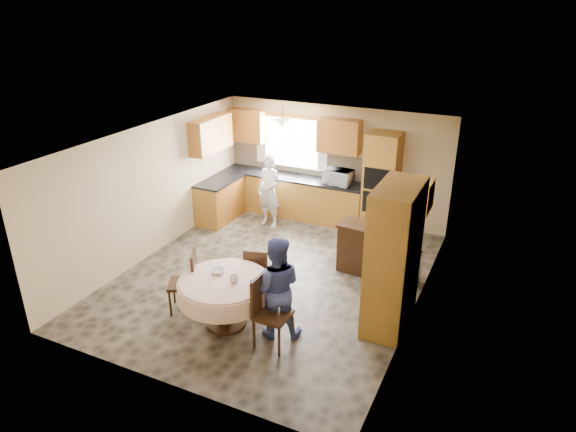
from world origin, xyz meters
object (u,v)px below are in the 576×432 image
(person_dining, at_px, (276,288))
(dining_table, at_px, (225,290))
(oven_tower, at_px, (381,184))
(chair_right, at_px, (267,308))
(sideboard, at_px, (372,252))
(cupboard, at_px, (394,258))
(person_sink, at_px, (269,191))
(chair_back, at_px, (257,271))
(chair_left, at_px, (188,279))

(person_dining, bearing_deg, dining_table, -14.74)
(oven_tower, xyz_separation_m, chair_right, (-0.36, -4.38, -0.47))
(sideboard, bearing_deg, cupboard, -56.64)
(chair_right, distance_m, person_sink, 4.10)
(chair_right, bearing_deg, chair_back, 37.20)
(sideboard, height_order, chair_left, chair_left)
(dining_table, height_order, person_sink, person_sink)
(sideboard, xyz_separation_m, chair_back, (-1.43, -1.60, 0.09))
(sideboard, height_order, chair_back, chair_back)
(oven_tower, height_order, chair_right, oven_tower)
(cupboard, bearing_deg, chair_left, -161.39)
(sideboard, distance_m, chair_back, 2.15)
(cupboard, xyz_separation_m, chair_back, (-2.11, -0.28, -0.60))
(oven_tower, xyz_separation_m, chair_left, (-1.88, -4.15, -0.50))
(chair_right, bearing_deg, person_sink, 28.30)
(person_sink, bearing_deg, chair_right, -51.12)
(chair_right, height_order, person_dining, person_dining)
(chair_left, distance_m, chair_back, 1.10)
(person_sink, bearing_deg, oven_tower, 30.13)
(cupboard, relative_size, person_dining, 1.42)
(oven_tower, bearing_deg, dining_table, -105.04)
(person_sink, height_order, person_dining, person_sink)
(oven_tower, relative_size, person_dining, 1.35)
(sideboard, xyz_separation_m, cupboard, (0.68, -1.32, 0.68))
(cupboard, bearing_deg, person_sink, 143.43)
(chair_right, xyz_separation_m, person_dining, (0.01, 0.25, 0.19))
(cupboard, height_order, chair_left, cupboard)
(person_sink, bearing_deg, cupboard, -24.48)
(chair_left, xyz_separation_m, chair_right, (1.52, -0.23, 0.04))
(chair_left, distance_m, person_dining, 1.55)
(sideboard, bearing_deg, person_dining, -101.73)
(sideboard, distance_m, dining_table, 2.87)
(cupboard, height_order, dining_table, cupboard)
(chair_left, bearing_deg, person_sink, 157.51)
(dining_table, xyz_separation_m, chair_left, (-0.74, 0.10, -0.05))
(oven_tower, relative_size, chair_back, 2.27)
(cupboard, bearing_deg, sideboard, 117.28)
(dining_table, xyz_separation_m, person_sink, (-1.07, 3.53, 0.18))
(chair_left, height_order, person_sink, person_sink)
(person_sink, distance_m, person_dining, 3.89)
(oven_tower, height_order, sideboard, oven_tower)
(oven_tower, bearing_deg, person_sink, -161.96)
(chair_back, bearing_deg, person_dining, 117.60)
(oven_tower, relative_size, cupboard, 0.95)
(oven_tower, relative_size, person_sink, 1.35)
(person_sink, xyz_separation_m, person_dining, (1.86, -3.41, -0.00))
(dining_table, distance_m, person_sink, 3.69)
(sideboard, distance_m, chair_left, 3.24)
(chair_right, bearing_deg, person_dining, -1.49)
(person_sink, bearing_deg, person_dining, -49.30)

